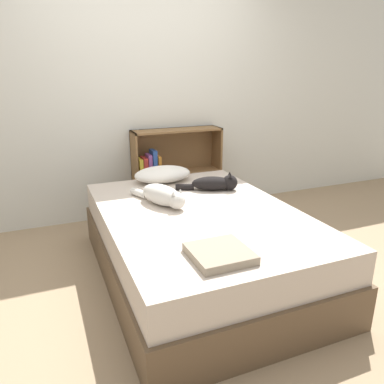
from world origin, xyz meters
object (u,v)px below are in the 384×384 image
at_px(bed, 200,244).
at_px(bookshelf, 172,170).
at_px(cat_dark, 216,183).
at_px(pillow, 163,174).
at_px(cat_light, 163,196).

xyz_separation_m(bed, bookshelf, (0.27, 1.37, 0.22)).
relative_size(cat_dark, bookshelf, 0.53).
distance_m(bed, cat_dark, 0.62).
height_order(pillow, bookshelf, bookshelf).
distance_m(cat_light, bookshelf, 1.25).
relative_size(bed, cat_dark, 3.98).
bearing_deg(pillow, cat_light, -108.02).
xyz_separation_m(pillow, cat_light, (-0.20, -0.60, 0.00)).
xyz_separation_m(bed, cat_dark, (0.33, 0.41, 0.33)).
height_order(cat_light, cat_dark, cat_light).
xyz_separation_m(pillow, bookshelf, (0.29, 0.55, -0.13)).
xyz_separation_m(cat_light, bookshelf, (0.48, 1.15, -0.13)).
relative_size(pillow, bookshelf, 0.55).
distance_m(bed, pillow, 0.90).
bearing_deg(bookshelf, cat_dark, -86.45).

